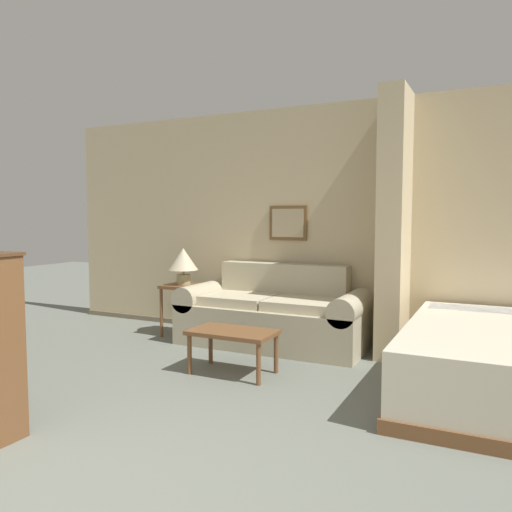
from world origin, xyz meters
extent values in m
cube|color=#CCB78E|center=(0.00, 3.94, 1.30)|extent=(6.72, 0.12, 2.60)
cube|color=#70644E|center=(0.00, 3.87, 0.03)|extent=(6.72, 0.02, 0.06)
cube|color=brown|center=(-0.32, 3.86, 1.31)|extent=(0.45, 0.02, 0.39)
cube|color=tan|center=(-0.32, 3.85, 1.31)|extent=(0.38, 0.01, 0.32)
cube|color=#CCB78E|center=(0.91, 3.59, 1.30)|extent=(0.24, 0.58, 2.60)
cube|color=#B7AD8E|center=(-0.32, 3.42, 0.22)|extent=(1.48, 0.84, 0.43)
cube|color=#B7AD8E|center=(-0.32, 3.74, 0.64)|extent=(1.48, 0.20, 0.42)
cube|color=#B7AD8E|center=(-1.19, 3.42, 0.22)|extent=(0.25, 0.84, 0.43)
cylinder|color=#B7AD8E|center=(-1.19, 3.42, 0.49)|extent=(0.28, 0.84, 0.28)
cube|color=#B7AD8E|center=(0.54, 3.42, 0.22)|extent=(0.25, 0.84, 0.43)
cylinder|color=#B7AD8E|center=(0.54, 3.42, 0.49)|extent=(0.28, 0.84, 0.28)
cube|color=beige|center=(-0.69, 3.37, 0.48)|extent=(0.72, 0.60, 0.10)
cube|color=beige|center=(0.05, 3.37, 0.48)|extent=(0.72, 0.60, 0.10)
cube|color=brown|center=(-0.24, 2.39, 0.37)|extent=(0.75, 0.44, 0.04)
cylinder|color=brown|center=(-0.57, 2.21, 0.17)|extent=(0.04, 0.04, 0.35)
cylinder|color=brown|center=(0.10, 2.21, 0.17)|extent=(0.04, 0.04, 0.35)
cylinder|color=brown|center=(-0.57, 2.57, 0.17)|extent=(0.04, 0.04, 0.35)
cylinder|color=brown|center=(0.10, 2.57, 0.17)|extent=(0.04, 0.04, 0.35)
cube|color=brown|center=(-1.44, 3.41, 0.58)|extent=(0.43, 0.43, 0.04)
cylinder|color=brown|center=(-1.62, 3.23, 0.28)|extent=(0.04, 0.04, 0.56)
cylinder|color=brown|center=(-1.26, 3.23, 0.28)|extent=(0.04, 0.04, 0.56)
cylinder|color=brown|center=(-1.62, 3.60, 0.28)|extent=(0.04, 0.04, 0.56)
cylinder|color=brown|center=(-1.26, 3.60, 0.28)|extent=(0.04, 0.04, 0.56)
cylinder|color=tan|center=(-1.44, 3.41, 0.65)|extent=(0.16, 0.16, 0.12)
cylinder|color=tan|center=(-1.44, 3.41, 0.74)|extent=(0.02, 0.02, 0.05)
cone|color=beige|center=(-1.44, 3.41, 0.89)|extent=(0.34, 0.34, 0.25)
cube|color=brown|center=(1.89, 2.76, 0.05)|extent=(1.43, 2.12, 0.10)
cube|color=beige|center=(1.89, 2.76, 0.32)|extent=(1.39, 2.08, 0.43)
cube|color=white|center=(1.89, 3.58, 0.48)|extent=(1.27, 0.36, 0.10)
camera|label=1|loc=(1.82, -1.38, 1.37)|focal=35.00mm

